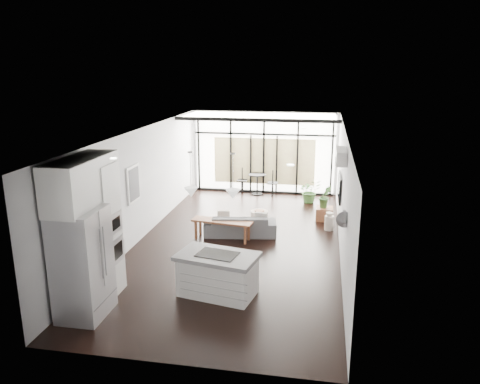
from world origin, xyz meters
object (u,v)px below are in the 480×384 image
(island, at_px, (218,274))
(fridge, at_px, (82,264))
(milk_can, at_px, (329,221))
(console_bench, at_px, (222,230))
(pouf, at_px, (259,218))
(sofa, at_px, (240,221))
(tv, at_px, (340,188))

(island, distance_m, fridge, 2.50)
(fridge, xyz_separation_m, milk_can, (4.29, 5.28, -0.73))
(console_bench, relative_size, pouf, 3.18)
(fridge, height_order, sofa, fridge)
(sofa, distance_m, tv, 2.71)
(milk_can, bearing_deg, pouf, 177.08)
(island, xyz_separation_m, tv, (2.36, 3.72, 0.88))
(island, relative_size, pouf, 3.09)
(island, xyz_separation_m, console_bench, (-0.55, 2.92, -0.16))
(fridge, distance_m, sofa, 4.95)
(fridge, distance_m, milk_can, 6.84)
(pouf, height_order, milk_can, milk_can)
(fridge, xyz_separation_m, tv, (4.50, 4.88, 0.32))
(console_bench, relative_size, tv, 1.42)
(sofa, xyz_separation_m, console_bench, (-0.40, -0.41, -0.12))
(tv, bearing_deg, fridge, -132.70)
(pouf, relative_size, tv, 0.45)
(fridge, height_order, tv, fridge)
(island, bearing_deg, milk_can, 74.15)
(fridge, relative_size, tv, 1.78)
(milk_can, xyz_separation_m, tv, (0.21, -0.40, 1.05))
(fridge, relative_size, console_bench, 1.25)
(sofa, bearing_deg, fridge, 57.06)
(island, bearing_deg, console_bench, 112.36)
(milk_can, relative_size, tv, 0.45)
(sofa, bearing_deg, pouf, -122.53)
(island, xyz_separation_m, fridge, (-2.14, -1.16, 0.56))
(milk_can, bearing_deg, console_bench, -156.11)
(island, distance_m, pouf, 4.23)
(pouf, distance_m, tv, 2.45)
(island, height_order, fridge, fridge)
(sofa, relative_size, tv, 1.71)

